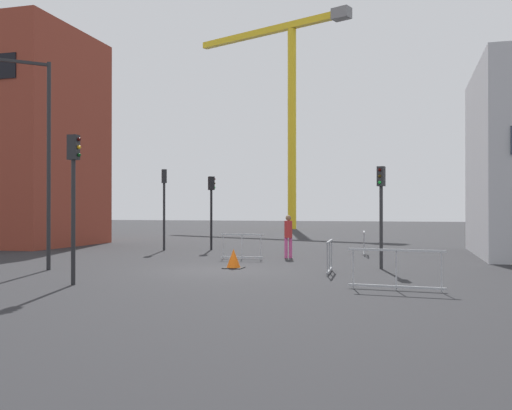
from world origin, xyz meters
TOP-DOWN VIEW (x-y plane):
  - ground at (0.00, 0.00)m, footprint 160.00×160.00m
  - brick_building at (-15.74, 9.86)m, footprint 7.86×7.85m
  - construction_crane at (-6.05, 40.76)m, footprint 18.32×8.29m
  - streetlamp_tall at (-5.96, -1.57)m, footprint 1.70×1.48m
  - traffic_light_median at (-2.70, -4.57)m, footprint 0.37×0.25m
  - traffic_light_crosswalk at (-5.73, 8.25)m, footprint 0.35×0.39m
  - traffic_light_near at (5.43, 1.96)m, footprint 0.30×0.39m
  - traffic_light_corner at (-3.52, 9.27)m, footprint 0.37×0.37m
  - pedestrian_walking at (1.35, 5.46)m, footprint 0.34×0.34m
  - safety_barrier_front at (-0.40, 4.29)m, footprint 1.81×0.18m
  - safety_barrier_left_run at (3.84, 0.13)m, footprint 0.16×1.91m
  - safety_barrier_mid_span at (6.05, -3.36)m, footprint 2.49×0.28m
  - safety_barrier_rear at (4.38, 8.08)m, footprint 0.23×2.02m
  - traffic_cone_orange at (0.31, 0.84)m, footprint 0.68×0.68m

SIDE VIEW (x-z plane):
  - ground at x=0.00m, z-range 0.00..0.00m
  - traffic_cone_orange at x=0.31m, z-range -0.02..0.67m
  - safety_barrier_front at x=-0.40m, z-range 0.02..1.10m
  - safety_barrier_left_run at x=3.84m, z-range 0.02..1.10m
  - safety_barrier_rear at x=4.38m, z-range 0.02..1.10m
  - safety_barrier_mid_span at x=6.05m, z-range 0.02..1.10m
  - pedestrian_walking at x=1.35m, z-range 0.16..2.01m
  - traffic_light_near at x=5.43m, z-range 0.64..4.28m
  - traffic_light_corner at x=-3.52m, z-range 0.66..4.48m
  - traffic_light_crosswalk at x=-5.73m, z-range 0.70..4.86m
  - traffic_light_median at x=-2.70m, z-range 0.71..4.91m
  - streetlamp_tall at x=-5.96m, z-range 0.71..7.96m
  - brick_building at x=-15.74m, z-range 0.00..12.40m
  - construction_crane at x=-6.05m, z-range 3.94..26.19m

